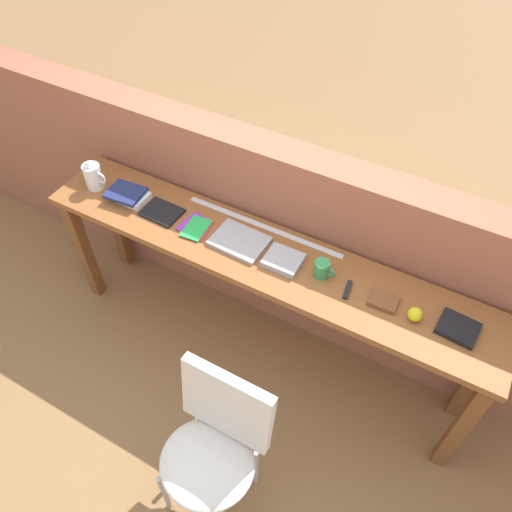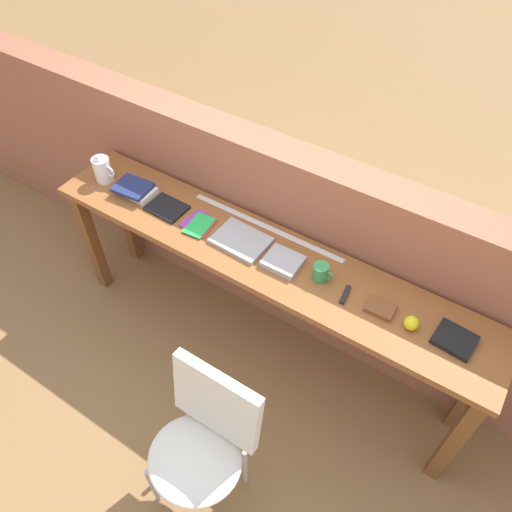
% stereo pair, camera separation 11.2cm
% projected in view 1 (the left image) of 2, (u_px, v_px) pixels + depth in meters
% --- Properties ---
extents(ground_plane, '(40.00, 40.00, 0.00)m').
position_uv_depth(ground_plane, '(236.00, 382.00, 3.01)').
color(ground_plane, olive).
extents(brick_wall_back, '(6.00, 0.20, 1.28)m').
position_uv_depth(brick_wall_back, '(288.00, 242.00, 2.91)').
color(brick_wall_back, '#9E5B42').
rests_on(brick_wall_back, ground).
extents(sideboard, '(2.50, 0.44, 0.88)m').
position_uv_depth(sideboard, '(261.00, 270.00, 2.64)').
color(sideboard, brown).
rests_on(sideboard, ground).
extents(chair_white_moulded, '(0.44, 0.45, 0.89)m').
position_uv_depth(chair_white_moulded, '(214.00, 443.00, 2.24)').
color(chair_white_moulded, silver).
rests_on(chair_white_moulded, ground).
extents(pitcher_white, '(0.14, 0.10, 0.18)m').
position_uv_depth(pitcher_white, '(94.00, 176.00, 2.82)').
color(pitcher_white, white).
rests_on(pitcher_white, sideboard).
extents(book_stack_leftmost, '(0.22, 0.18, 0.06)m').
position_uv_depth(book_stack_leftmost, '(128.00, 195.00, 2.78)').
color(book_stack_leftmost, white).
rests_on(book_stack_leftmost, sideboard).
extents(magazine_cycling, '(0.22, 0.17, 0.01)m').
position_uv_depth(magazine_cycling, '(162.00, 212.00, 2.72)').
color(magazine_cycling, black).
rests_on(magazine_cycling, sideboard).
extents(pamphlet_pile_colourful, '(0.17, 0.19, 0.01)m').
position_uv_depth(pamphlet_pile_colourful, '(196.00, 227.00, 2.65)').
color(pamphlet_pile_colourful, yellow).
rests_on(pamphlet_pile_colourful, sideboard).
extents(book_open_centre, '(0.29, 0.22, 0.02)m').
position_uv_depth(book_open_centre, '(240.00, 241.00, 2.57)').
color(book_open_centre, '#9E9EA3').
rests_on(book_open_centre, sideboard).
extents(book_grey_hardcover, '(0.18, 0.16, 0.03)m').
position_uv_depth(book_grey_hardcover, '(283.00, 260.00, 2.47)').
color(book_grey_hardcover, '#9E9EA3').
rests_on(book_grey_hardcover, sideboard).
extents(mug, '(0.11, 0.08, 0.09)m').
position_uv_depth(mug, '(322.00, 269.00, 2.40)').
color(mug, '#338C4C').
rests_on(mug, sideboard).
extents(multitool_folded, '(0.04, 0.11, 0.02)m').
position_uv_depth(multitool_folded, '(348.00, 290.00, 2.36)').
color(multitool_folded, black).
rests_on(multitool_folded, sideboard).
extents(leather_journal_brown, '(0.13, 0.11, 0.02)m').
position_uv_depth(leather_journal_brown, '(383.00, 301.00, 2.31)').
color(leather_journal_brown, brown).
rests_on(leather_journal_brown, sideboard).
extents(sports_ball_small, '(0.07, 0.07, 0.07)m').
position_uv_depth(sports_ball_small, '(415.00, 314.00, 2.24)').
color(sports_ball_small, yellow).
rests_on(sports_ball_small, sideboard).
extents(book_repair_rightmost, '(0.18, 0.16, 0.03)m').
position_uv_depth(book_repair_rightmost, '(458.00, 328.00, 2.21)').
color(book_repair_rightmost, black).
rests_on(book_repair_rightmost, sideboard).
extents(ruler_metal_back_edge, '(0.92, 0.03, 0.00)m').
position_uv_depth(ruler_metal_back_edge, '(263.00, 226.00, 2.66)').
color(ruler_metal_back_edge, silver).
rests_on(ruler_metal_back_edge, sideboard).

